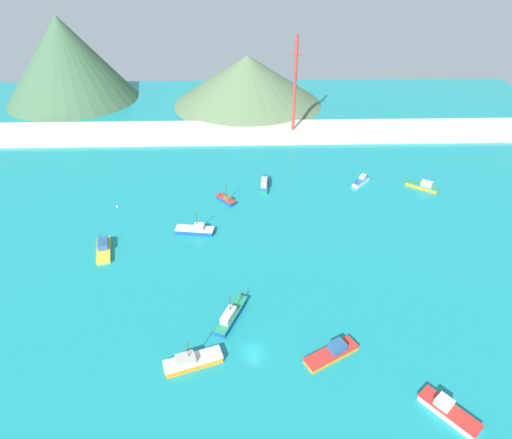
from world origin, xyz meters
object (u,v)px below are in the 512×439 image
at_px(radio_tower, 295,86).
at_px(fishing_boat_8, 192,361).
at_px(fishing_boat_1, 423,186).
at_px(buoy_0, 117,207).
at_px(fishing_boat_7, 449,411).
at_px(fishing_boat_4, 226,200).
at_px(fishing_boat_9, 361,181).
at_px(fishing_boat_3, 195,230).
at_px(fishing_boat_5, 264,184).
at_px(fishing_boat_0, 104,248).
at_px(fishing_boat_2, 231,315).
at_px(fishing_boat_6, 332,353).

bearing_deg(radio_tower, fishing_boat_8, -104.89).
xyz_separation_m(fishing_boat_1, fishing_boat_8, (-62.33, -61.33, 0.08)).
relative_size(fishing_boat_8, buoy_0, 14.60).
bearing_deg(buoy_0, fishing_boat_7, -43.45).
xyz_separation_m(fishing_boat_4, radio_tower, (23.57, 49.57, 16.81)).
distance_m(fishing_boat_9, radio_tower, 46.48).
bearing_deg(fishing_boat_3, fishing_boat_7, -48.84).
height_order(fishing_boat_4, fishing_boat_5, fishing_boat_4).
xyz_separation_m(fishing_boat_0, fishing_boat_1, (86.46, 28.14, 0.00)).
height_order(fishing_boat_1, buoy_0, fishing_boat_1).
distance_m(fishing_boat_2, buoy_0, 53.42).
xyz_separation_m(fishing_boat_1, fishing_boat_9, (-17.69, 3.31, 0.05)).
bearing_deg(buoy_0, fishing_boat_1, 5.32).
relative_size(fishing_boat_2, fishing_boat_8, 1.01).
distance_m(fishing_boat_2, fishing_boat_6, 20.62).
bearing_deg(fishing_boat_6, fishing_boat_8, -177.00).
xyz_separation_m(fishing_boat_9, buoy_0, (-70.38, -11.52, -0.78)).
relative_size(fishing_boat_1, radio_tower, 0.27).
relative_size(buoy_0, radio_tower, 0.02).
relative_size(fishing_boat_3, fishing_boat_9, 1.48).
bearing_deg(fishing_boat_7, fishing_boat_3, 131.16).
relative_size(fishing_boat_2, fishing_boat_7, 1.16).
distance_m(fishing_boat_7, buoy_0, 92.49).
distance_m(fishing_boat_0, fishing_boat_6, 58.57).
bearing_deg(fishing_boat_9, radio_tower, 112.80).
height_order(fishing_boat_0, fishing_boat_3, fishing_boat_3).
xyz_separation_m(fishing_boat_3, fishing_boat_6, (27.99, -38.99, -0.05)).
relative_size(fishing_boat_0, fishing_boat_4, 1.62).
height_order(fishing_boat_0, buoy_0, fishing_boat_0).
bearing_deg(fishing_boat_1, fishing_boat_5, 177.71).
xyz_separation_m(fishing_boat_0, radio_tower, (51.95, 71.46, 16.70)).
bearing_deg(fishing_boat_9, buoy_0, -170.71).
xyz_separation_m(fishing_boat_5, buoy_0, (-41.10, -10.09, -0.96)).
distance_m(fishing_boat_4, fishing_boat_7, 75.36).
height_order(fishing_boat_7, fishing_boat_9, fishing_boat_9).
relative_size(fishing_boat_5, fishing_boat_7, 1.10).
bearing_deg(fishing_boat_1, fishing_boat_9, 169.39).
relative_size(fishing_boat_6, fishing_boat_8, 0.99).
relative_size(fishing_boat_1, fishing_boat_7, 1.00).
distance_m(fishing_boat_1, fishing_boat_3, 68.62).
bearing_deg(fishing_boat_7, fishing_boat_2, 148.77).
bearing_deg(fishing_boat_7, fishing_boat_5, 109.46).
bearing_deg(fishing_boat_7, radio_tower, 96.73).
height_order(fishing_boat_2, buoy_0, fishing_boat_2).
bearing_deg(fishing_boat_3, radio_tower, 64.42).
bearing_deg(fishing_boat_5, radio_tower, 73.27).
relative_size(fishing_boat_3, fishing_boat_6, 0.93).
xyz_separation_m(fishing_boat_7, fishing_boat_9, (3.23, 75.12, 0.08)).
bearing_deg(fishing_boat_3, fishing_boat_1, 17.85).
bearing_deg(radio_tower, fishing_boat_7, -83.27).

